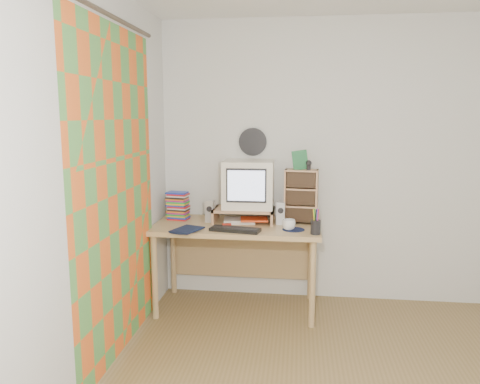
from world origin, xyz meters
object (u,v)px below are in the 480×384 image
(desk, at_px, (238,238))
(keyboard, at_px, (235,230))
(cd_rack, at_px, (301,196))
(diary, at_px, (177,227))
(mug, at_px, (289,225))
(crt_monitor, at_px, (248,184))
(dvd_stack, at_px, (178,206))

(desk, xyz_separation_m, keyboard, (0.02, -0.30, 0.15))
(cd_rack, height_order, diary, cd_rack)
(keyboard, bearing_deg, mug, 23.09)
(desk, distance_m, keyboard, 0.33)
(cd_rack, bearing_deg, diary, -153.48)
(desk, relative_size, crt_monitor, 3.24)
(desk, distance_m, dvd_stack, 0.60)
(crt_monitor, height_order, cd_rack, crt_monitor)
(diary, bearing_deg, mug, 26.80)
(keyboard, bearing_deg, dvd_stack, 157.59)
(cd_rack, bearing_deg, keyboard, -139.51)
(crt_monitor, xyz_separation_m, mug, (0.36, -0.29, -0.28))
(crt_monitor, distance_m, diary, 0.73)
(cd_rack, bearing_deg, desk, -167.65)
(keyboard, xyz_separation_m, diary, (-0.47, -0.02, 0.01))
(keyboard, height_order, cd_rack, cd_rack)
(desk, bearing_deg, keyboard, -86.14)
(crt_monitor, height_order, mug, crt_monitor)
(diary, bearing_deg, cd_rack, 40.83)
(crt_monitor, distance_m, cd_rack, 0.47)
(desk, xyz_separation_m, cd_rack, (0.54, 0.06, 0.37))
(keyboard, height_order, mug, mug)
(crt_monitor, bearing_deg, diary, -143.97)
(crt_monitor, bearing_deg, dvd_stack, -179.30)
(dvd_stack, height_order, mug, dvd_stack)
(desk, bearing_deg, crt_monitor, 46.01)
(cd_rack, xyz_separation_m, mug, (-0.10, -0.27, -0.19))
(crt_monitor, height_order, diary, crt_monitor)
(dvd_stack, relative_size, mug, 2.25)
(crt_monitor, xyz_separation_m, keyboard, (-0.06, -0.39, -0.31))
(crt_monitor, height_order, keyboard, crt_monitor)
(keyboard, bearing_deg, cd_rack, 45.69)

